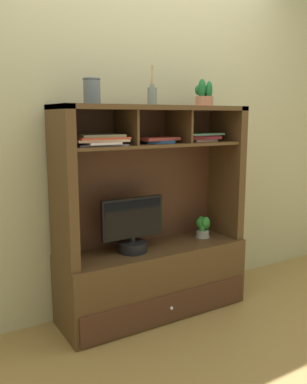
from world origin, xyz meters
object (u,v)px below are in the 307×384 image
(diffuser_bottle, at_px, (152,96))
(ceramic_vase, at_px, (92,91))
(magazine_stack_centre, at_px, (156,140))
(potted_succulent, at_px, (204,96))
(magazine_stack_right, at_px, (199,137))
(potted_orchid, at_px, (203,226))
(media_console, at_px, (153,251))
(tv_monitor, at_px, (133,229))
(magazine_stack_left, at_px, (99,140))

(diffuser_bottle, relative_size, ceramic_vase, 1.66)
(diffuser_bottle, bearing_deg, magazine_stack_centre, -53.86)
(magazine_stack_centre, bearing_deg, potted_succulent, 2.94)
(magazine_stack_right, bearing_deg, potted_succulent, 3.87)
(potted_orchid, distance_m, ceramic_vase, 1.29)
(potted_orchid, bearing_deg, media_console, -179.83)
(ceramic_vase, bearing_deg, tv_monitor, -1.77)
(tv_monitor, height_order, potted_orchid, tv_monitor)
(tv_monitor, distance_m, potted_orchid, 0.61)
(media_console, distance_m, ceramic_vase, 1.15)
(potted_orchid, height_order, potted_succulent, potted_succulent)
(diffuser_bottle, bearing_deg, magazine_stack_left, -172.67)
(magazine_stack_right, height_order, potted_succulent, potted_succulent)
(magazine_stack_centre, height_order, diffuser_bottle, diffuser_bottle)
(magazine_stack_left, height_order, ceramic_vase, ceramic_vase)
(potted_orchid, bearing_deg, ceramic_vase, -178.87)
(magazine_stack_left, distance_m, diffuser_bottle, 0.49)
(potted_orchid, xyz_separation_m, magazine_stack_left, (-0.84, -0.05, 0.67))
(media_console, distance_m, potted_orchid, 0.45)
(magazine_stack_left, bearing_deg, tv_monitor, 4.88)
(tv_monitor, xyz_separation_m, potted_orchid, (0.61, 0.03, -0.07))
(media_console, relative_size, diffuser_bottle, 5.57)
(magazine_stack_left, bearing_deg, ceramic_vase, 134.05)
(media_console, distance_m, diffuser_bottle, 1.05)
(tv_monitor, height_order, magazine_stack_centre, magazine_stack_centre)
(magazine_stack_left, bearing_deg, magazine_stack_centre, 3.95)
(potted_orchid, relative_size, potted_succulent, 0.85)
(magazine_stack_centre, bearing_deg, tv_monitor, -177.22)
(media_console, xyz_separation_m, magazine_stack_left, (-0.40, -0.04, 0.78))
(magazine_stack_centre, relative_size, potted_succulent, 1.59)
(magazine_stack_right, relative_size, diffuser_bottle, 1.25)
(magazine_stack_right, bearing_deg, magazine_stack_centre, -177.15)
(magazine_stack_centre, bearing_deg, media_console, 138.55)
(media_console, xyz_separation_m, potted_succulent, (0.43, 0.01, 1.06))
(potted_orchid, xyz_separation_m, potted_succulent, (-0.01, 0.00, 0.95))
(magazine_stack_left, relative_size, magazine_stack_right, 1.03)
(diffuser_bottle, bearing_deg, ceramic_vase, -176.81)
(magazine_stack_centre, distance_m, ceramic_vase, 0.54)
(media_console, xyz_separation_m, magazine_stack_centre, (0.02, -0.01, 0.77))
(potted_orchid, xyz_separation_m, magazine_stack_right, (-0.05, 0.00, 0.67))
(potted_orchid, bearing_deg, diffuser_bottle, 179.10)
(media_console, distance_m, magazine_stack_right, 0.87)
(magazine_stack_right, bearing_deg, tv_monitor, -177.18)
(potted_succulent, bearing_deg, magazine_stack_centre, -177.06)
(magazine_stack_centre, xyz_separation_m, diffuser_bottle, (-0.02, 0.02, 0.28))
(potted_orchid, relative_size, ceramic_vase, 1.03)
(magazine_stack_left, relative_size, ceramic_vase, 2.13)
(tv_monitor, bearing_deg, potted_orchid, 2.37)
(magazine_stack_centre, xyz_separation_m, magazine_stack_right, (0.37, 0.02, 0.01))
(tv_monitor, height_order, diffuser_bottle, diffuser_bottle)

